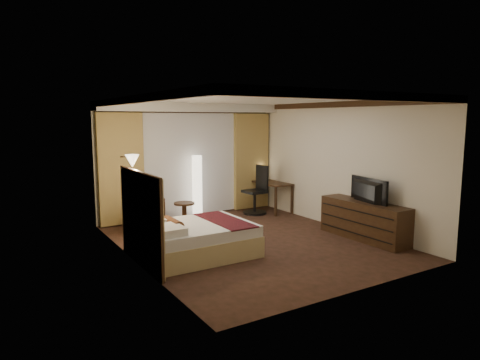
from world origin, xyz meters
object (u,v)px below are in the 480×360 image
floor_lamp (197,186)px  desk (271,197)px  television (364,186)px  armchair (145,214)px  office_chair (255,190)px  dresser (364,220)px  bed (196,240)px  side_table (184,214)px

floor_lamp → desk: size_ratio=1.26×
floor_lamp → television: bearing=-60.2°
armchair → floor_lamp: (1.52, 0.61, 0.38)m
armchair → floor_lamp: size_ratio=0.49×
office_chair → television: bearing=-82.9°
desk → dresser: bearing=-89.1°
desk → floor_lamp: bearing=170.0°
bed → armchair: armchair is taller
desk → dresser: desk is taller
armchair → dresser: bearing=-4.6°
desk → bed: bearing=-145.1°
side_table → floor_lamp: 0.91m
bed → television: television is taller
bed → side_table: 2.19m
side_table → office_chair: 1.99m
armchair → bed: bearing=-49.5°
desk → television: 3.12m
side_table → television: television is taller
side_table → floor_lamp: size_ratio=0.34×
desk → armchair: bearing=-175.5°
side_table → desk: desk is taller
floor_lamp → dresser: floor_lamp is taller
desk → office_chair: 0.58m
bed → side_table: bearing=70.8°
side_table → television: bearing=-48.9°
side_table → armchair: bearing=-173.8°
bed → armchair: (-0.23, 1.96, 0.09)m
floor_lamp → bed: bearing=-116.6°
armchair → floor_lamp: 1.68m
floor_lamp → office_chair: 1.45m
armchair → side_table: armchair is taller
dresser → television: (-0.03, -0.00, 0.67)m
armchair → office_chair: size_ratio=0.61×
side_table → office_chair: (1.95, 0.12, 0.35)m
office_chair → desk: bearing=2.1°
armchair → floor_lamp: bearing=55.8°
bed → side_table: (0.72, 2.06, -0.02)m
bed → side_table: size_ratio=3.72×
armchair → side_table: bearing=40.1°
side_table → floor_lamp: (0.57, 0.50, 0.50)m
floor_lamp → television: floor_lamp is taller
television → armchair: bearing=61.8°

